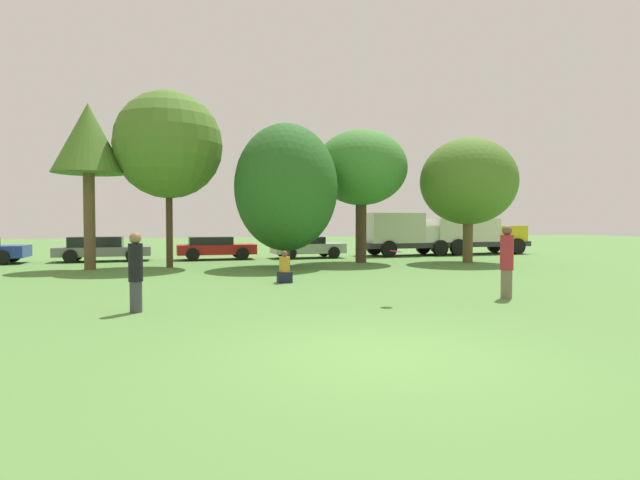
# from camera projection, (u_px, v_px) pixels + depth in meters

# --- Properties ---
(ground_plane) EXTENTS (120.00, 120.00, 0.00)m
(ground_plane) POSITION_uv_depth(u_px,v_px,m) (379.00, 356.00, 7.14)
(ground_plane) COLOR #54843D
(person_thrower) EXTENTS (0.30, 0.30, 1.70)m
(person_thrower) POSITION_uv_depth(u_px,v_px,m) (136.00, 271.00, 10.56)
(person_thrower) COLOR #3F3F47
(person_thrower) RESTS_ON ground
(person_catcher) EXTENTS (0.32, 0.32, 1.83)m
(person_catcher) POSITION_uv_depth(u_px,v_px,m) (507.00, 261.00, 12.52)
(person_catcher) COLOR #726651
(person_catcher) RESTS_ON ground
(frisbee) EXTENTS (0.27, 0.27, 0.06)m
(frisbee) POSITION_uv_depth(u_px,v_px,m) (396.00, 251.00, 11.63)
(frisbee) COLOR #F21E72
(bystander_sitting) EXTENTS (0.45, 0.37, 1.02)m
(bystander_sitting) POSITION_uv_depth(u_px,v_px,m) (285.00, 270.00, 15.86)
(bystander_sitting) COLOR #191E33
(bystander_sitting) RESTS_ON ground
(tree_1) EXTENTS (2.84, 2.84, 6.75)m
(tree_1) POSITION_uv_depth(u_px,v_px,m) (88.00, 141.00, 20.21)
(tree_1) COLOR brown
(tree_1) RESTS_ON ground
(tree_2) EXTENTS (4.55, 4.55, 7.50)m
(tree_2) POSITION_uv_depth(u_px,v_px,m) (169.00, 145.00, 21.23)
(tree_2) COLOR #473323
(tree_2) RESTS_ON ground
(tree_3) EXTENTS (4.40, 4.40, 6.14)m
(tree_3) POSITION_uv_depth(u_px,v_px,m) (286.00, 188.00, 21.30)
(tree_3) COLOR brown
(tree_3) RESTS_ON ground
(tree_4) EXTENTS (4.42, 4.42, 6.36)m
(tree_4) POSITION_uv_depth(u_px,v_px,m) (361.00, 168.00, 23.92)
(tree_4) COLOR #473323
(tree_4) RESTS_ON ground
(tree_5) EXTENTS (4.56, 4.56, 5.96)m
(tree_5) POSITION_uv_depth(u_px,v_px,m) (468.00, 182.00, 23.82)
(tree_5) COLOR brown
(tree_5) RESTS_ON ground
(parked_car_grey) EXTENTS (4.48, 1.96, 1.22)m
(parked_car_grey) POSITION_uv_depth(u_px,v_px,m) (101.00, 248.00, 24.72)
(parked_car_grey) COLOR slate
(parked_car_grey) RESTS_ON ground
(parked_car_red) EXTENTS (4.03, 1.90, 1.18)m
(parked_car_red) POSITION_uv_depth(u_px,v_px,m) (215.00, 247.00, 25.93)
(parked_car_red) COLOR red
(parked_car_red) RESTS_ON ground
(parked_car_silver) EXTENTS (3.91, 2.01, 1.15)m
(parked_car_silver) POSITION_uv_depth(u_px,v_px,m) (307.00, 247.00, 27.08)
(parked_car_silver) COLOR #B2B2B7
(parked_car_silver) RESTS_ON ground
(delivery_truck_white) EXTENTS (5.27, 2.37, 2.47)m
(delivery_truck_white) POSITION_uv_depth(u_px,v_px,m) (401.00, 233.00, 29.07)
(delivery_truck_white) COLOR #2D2D33
(delivery_truck_white) RESTS_ON ground
(delivery_truck_yellow) EXTENTS (6.72, 2.64, 2.16)m
(delivery_truck_yellow) POSITION_uv_depth(u_px,v_px,m) (472.00, 234.00, 30.53)
(delivery_truck_yellow) COLOR #2D2D33
(delivery_truck_yellow) RESTS_ON ground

